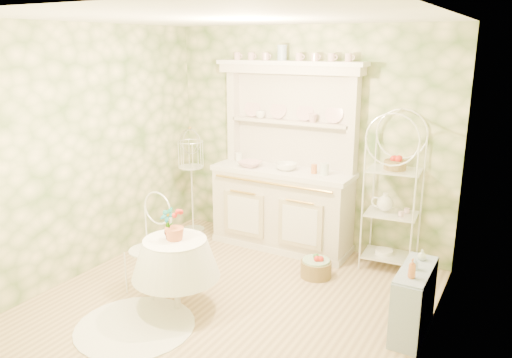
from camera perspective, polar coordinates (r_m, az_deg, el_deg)
The scene contains 22 objects.
floor at distance 5.12m, azimuth -2.82°, elevation -13.84°, with size 3.60×3.60×0.00m, color tan.
ceiling at distance 4.48m, azimuth -3.29°, elevation 17.97°, with size 3.60×3.60×0.00m, color white.
wall_left at distance 5.76m, azimuth -18.40°, elevation 3.08°, with size 3.60×3.60×0.00m, color beige.
wall_right at distance 3.99m, azimuth 19.43°, elevation -2.20°, with size 3.60×3.60×0.00m, color beige.
wall_back at distance 6.17m, azimuth 5.93°, elevation 4.56°, with size 3.60×3.60×0.00m, color beige.
wall_front at distance 3.31m, azimuth -19.99°, elevation -5.80°, with size 3.60×3.60×0.00m, color beige.
kitchen_dresser at distance 6.05m, azimuth 3.08°, elevation 2.41°, with size 1.87×0.61×2.29m, color silver.
bakers_rack at distance 5.68m, azimuth 15.43°, elevation -0.91°, with size 0.60×0.43×1.92m, color white.
side_shelf at distance 4.69m, azimuth 17.58°, elevation -12.97°, with size 0.28×0.75×0.65m, color #98A8C5.
round_table at distance 4.90m, azimuth -9.09°, elevation -10.73°, with size 0.65×0.65×0.71m, color white.
cafe_chair at distance 5.25m, azimuth -12.19°, elevation -7.84°, with size 0.42×0.42×0.92m, color white.
birdcage_stand at distance 6.70m, azimuth -7.35°, elevation -0.48°, with size 0.32×0.32×1.37m, color white.
floor_basket at distance 5.60m, azimuth 6.87°, elevation -9.88°, with size 0.37×0.37×0.24m, color olive.
lace_rug at distance 4.84m, azimuth -13.64°, elevation -16.04°, with size 1.08×1.08×0.01m, color white.
bowl_floral at distance 6.18m, azimuth -0.68°, elevation 1.49°, with size 0.28×0.28×0.07m, color white.
bowl_white at distance 6.03m, azimuth 3.44°, elevation 1.11°, with size 0.26×0.26×0.08m, color white.
cup_left at distance 6.29m, azimuth 0.50°, elevation 7.23°, with size 0.12×0.12×0.09m, color white.
cup_right at distance 5.98m, azimuth 6.49°, elevation 6.72°, with size 0.11×0.11×0.10m, color white.
potted_geranium at distance 4.72m, azimuth -9.98°, elevation -5.29°, with size 0.16×0.11×0.31m, color #3F7238.
bottle_amber at distance 4.36m, azimuth 17.40°, elevation -9.94°, with size 0.07×0.07×0.17m, color #C66F37.
bottle_blue at distance 4.53m, azimuth 17.71°, elevation -9.39°, with size 0.05×0.05×0.11m, color #9BB1CB.
bottle_glass at distance 4.74m, azimuth 18.43°, elevation -8.42°, with size 0.08×0.08×0.10m, color silver.
Camera 1 is at (2.40, -3.78, 2.48)m, focal length 35.00 mm.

